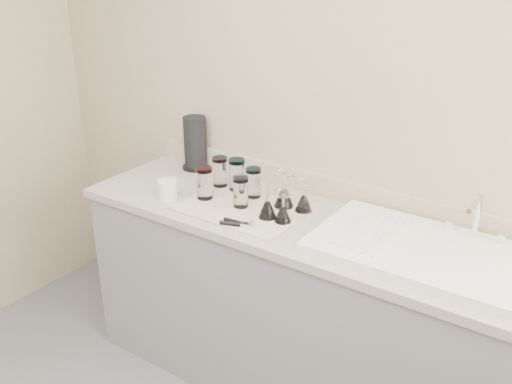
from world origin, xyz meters
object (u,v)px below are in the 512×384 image
Objects in this scene: white_mug at (167,189)px; paper_towel_roll at (195,143)px; tumbler_lavender at (241,192)px; goblet_front_right at (283,212)px; tumbler_cyan at (237,174)px; tumbler_teal at (220,171)px; tumbler_magenta at (204,183)px; tumbler_purple at (253,182)px; sink_unit at (422,250)px; goblet_front_left at (267,207)px; goblet_back_right at (304,201)px; can_opener at (238,224)px; goblet_back_left at (284,195)px.

white_mug is 0.49× the size of paper_towel_roll.
white_mug is (-0.34, -0.11, -0.03)m from tumbler_lavender.
goblet_front_right is at bearing -5.63° from tumbler_lavender.
tumbler_cyan reaches higher than goblet_front_right.
tumbler_magenta reaches higher than tumbler_teal.
tumbler_cyan is 1.09× the size of tumbler_purple.
tumbler_cyan is 0.12m from tumbler_purple.
paper_towel_roll reaches higher than tumbler_lavender.
tumbler_teal is at bearing 101.92° from tumbler_magenta.
tumbler_teal is 1.03× the size of tumbler_purple.
sink_unit is 5.76× the size of tumbler_purple.
tumbler_magenta is 1.06× the size of goblet_front_left.
paper_towel_roll is (-0.49, 0.28, 0.06)m from tumbler_lavender.
sink_unit is 0.59m from goblet_front_right.
sink_unit is 5.70× the size of goblet_front_left.
white_mug is at bearing -149.88° from tumbler_magenta.
goblet_front_right is 0.47× the size of paper_towel_roll.
sink_unit reaches higher than tumbler_cyan.
goblet_back_right is 0.32m from can_opener.
tumbler_lavender is 1.03× the size of white_mug.
goblet_back_right reaches higher than can_opener.
goblet_back_right is at bearing 20.79° from white_mug.
goblet_back_right is (0.26, 0.12, -0.02)m from tumbler_lavender.
tumbler_magenta reaches higher than goblet_front_left.
tumbler_purple is (0.11, -0.03, -0.01)m from tumbler_cyan.
goblet_front_left is at bearing -23.29° from tumbler_teal.
goblet_back_right is at bearing -0.25° from tumbler_purple.
goblet_back_left is 0.16m from goblet_front_right.
tumbler_teal is 0.95× the size of tumbler_cyan.
tumbler_lavender is 0.28m from goblet_back_right.
sink_unit is 5.56× the size of can_opener.
goblet_front_left is (-0.66, -0.08, 0.04)m from sink_unit.
tumbler_cyan reaches higher than tumbler_magenta.
goblet_back_left is at bearing 78.58° from can_opener.
white_mug is at bearing -162.52° from tumbler_lavender.
goblet_back_left is (-0.66, 0.06, 0.04)m from sink_unit.
tumbler_purple is 0.29m from goblet_front_right.
can_opener is (0.30, -0.14, -0.07)m from tumbler_magenta.
tumbler_cyan is 1.13× the size of white_mug.
goblet_back_right is 0.49× the size of paper_towel_roll.
sink_unit reaches higher than goblet_front_left.
tumbler_lavender is 1.02× the size of goblet_back_right.
tumbler_magenta is at bearing 179.52° from goblet_front_right.
sink_unit reaches higher than can_opener.
goblet_back_right is 1.01× the size of white_mug.
white_mug is (-0.15, -0.09, -0.04)m from tumbler_magenta.
white_mug is at bearing -171.68° from goblet_front_right.
tumbler_teal is at bearing 64.39° from white_mug.
goblet_front_right is 0.96× the size of white_mug.
tumbler_cyan reaches higher than goblet_front_left.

